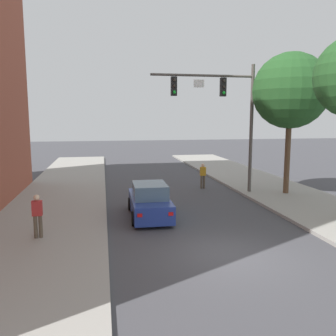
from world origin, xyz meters
The scene contains 7 objects.
ground_plane centered at (0.00, 0.00, 0.00)m, with size 120.00×120.00×0.00m, color #424247.
sidewalk_left centered at (-6.50, 0.00, 0.07)m, with size 5.00×60.00×0.15m, color #99968E.
traffic_signal_mast centered at (2.90, 8.92, 5.32)m, with size 6.12×0.38×7.50m.
car_lead_blue centered at (-2.02, 5.02, 0.72)m, with size 1.89×4.27×1.60m.
pedestrian_sidewalk_left_walker centered at (-6.54, 2.50, 1.06)m, with size 0.36×0.22×1.64m.
pedestrian_crossing_road centered at (2.26, 10.98, 0.91)m, with size 0.36×0.22×1.64m.
street_tree_second centered at (6.55, 8.10, 6.09)m, with size 4.33×4.33×8.12m.
Camera 1 is at (-4.08, -10.78, 4.60)m, focal length 37.58 mm.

